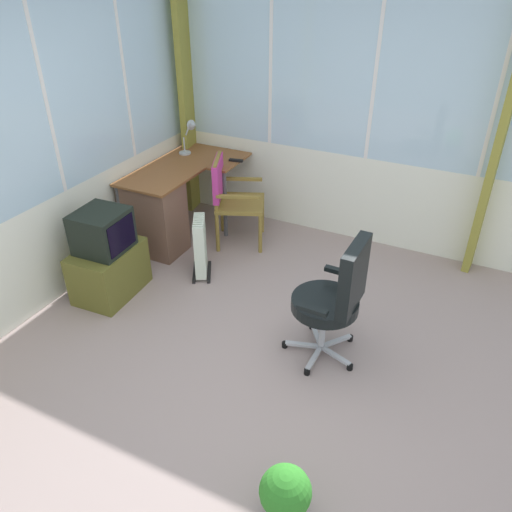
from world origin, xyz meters
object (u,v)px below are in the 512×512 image
desk_lamp (191,132)px  office_chair (336,295)px  tv_remote (236,160)px  tv_on_stand (107,258)px  wooden_armchair (228,191)px  space_heater (200,246)px  desk (159,212)px  potted_plant (285,494)px

desk_lamp → office_chair: bearing=-125.6°
tv_remote → tv_on_stand: size_ratio=0.18×
wooden_armchair → tv_on_stand: 1.41m
desk_lamp → tv_on_stand: (-1.67, -0.14, -0.64)m
office_chair → tv_on_stand: 2.08m
office_chair → space_heater: 1.63m
desk_lamp → wooden_armchair: (-0.37, -0.64, -0.42)m
office_chair → space_heater: (0.56, 1.51, -0.28)m
desk → office_chair: size_ratio=1.35×
desk_lamp → tv_on_stand: desk_lamp is taller
office_chair → tv_on_stand: bearing=92.5°
desk_lamp → wooden_armchair: desk_lamp is taller
desk_lamp → tv_remote: 0.60m
office_chair → space_heater: size_ratio=1.74×
tv_remote → wooden_armchair: 0.40m
tv_on_stand → space_heater: bearing=-41.0°
desk → desk_lamp: bearing=5.1°
wooden_armchair → tv_on_stand: wooden_armchair is taller
space_heater → desk: bearing=70.5°
tv_remote → potted_plant: 3.48m
space_heater → wooden_armchair: bearing=5.1°
desk → tv_remote: tv_remote is taller
tv_on_stand → space_heater: 0.86m
desk_lamp → wooden_armchair: 0.85m
tv_on_stand → potted_plant: size_ratio=2.22×
space_heater → potted_plant: (-1.91, -1.70, -0.09)m
wooden_armchair → office_chair: size_ratio=0.92×
tv_on_stand → potted_plant: (-1.26, -2.26, -0.16)m
office_chair → potted_plant: 1.42m
tv_remote → tv_on_stand: bearing=155.5°
desk → desk_lamp: size_ratio=3.83×
desk_lamp → tv_on_stand: 1.79m
wooden_armchair → office_chair: 1.98m
tv_remote → office_chair: office_chair is taller
desk → wooden_armchair: bearing=-52.7°
desk → potted_plant: (-2.13, -2.33, -0.22)m
tv_remote → tv_on_stand: (-1.63, 0.42, -0.42)m
desk_lamp → tv_remote: desk_lamp is taller
desk_lamp → wooden_armchair: size_ratio=0.39×
tv_remote → office_chair: 2.27m
desk_lamp → office_chair: (-1.58, -2.20, -0.43)m
tv_on_stand → potted_plant: tv_on_stand is taller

